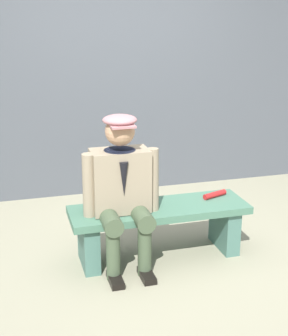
{
  "coord_description": "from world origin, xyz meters",
  "views": [
    {
      "loc": [
        1.17,
        3.68,
        2.03
      ],
      "look_at": [
        0.13,
        0.0,
        0.81
      ],
      "focal_mm": 53.09,
      "sensor_mm": 36.0,
      "label": 1
    }
  ],
  "objects": [
    {
      "name": "ground_plane",
      "position": [
        0.0,
        0.0,
        0.0
      ],
      "size": [
        30.0,
        30.0,
        0.0
      ],
      "primitive_type": "plane",
      "color": "gray"
    },
    {
      "name": "rolled_magazine",
      "position": [
        -0.53,
        -0.07,
        0.48
      ],
      "size": [
        0.24,
        0.13,
        0.05
      ],
      "primitive_type": "cylinder",
      "rotation": [
        0.0,
        1.57,
        0.35
      ],
      "color": "#B21E1E",
      "rests_on": "bench"
    },
    {
      "name": "seated_man",
      "position": [
        0.33,
        0.06,
        0.7
      ],
      "size": [
        0.62,
        0.59,
        1.26
      ],
      "color": "gray",
      "rests_on": "ground"
    },
    {
      "name": "stadium_wall",
      "position": [
        0.0,
        -1.8,
        1.28
      ],
      "size": [
        12.0,
        0.24,
        2.57
      ],
      "primitive_type": "cube",
      "color": "#484C53",
      "rests_on": "ground"
    },
    {
      "name": "bench",
      "position": [
        0.0,
        0.0,
        0.32
      ],
      "size": [
        1.5,
        0.47,
        0.46
      ],
      "color": "#426B55",
      "rests_on": "ground"
    }
  ]
}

